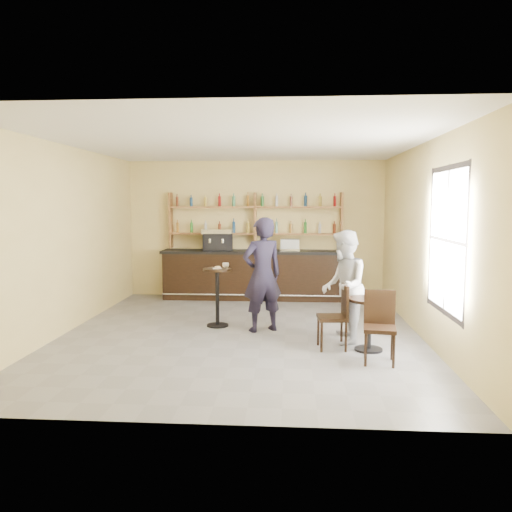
# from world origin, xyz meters

# --- Properties ---
(floor) EXTENTS (7.00, 7.00, 0.00)m
(floor) POSITION_xyz_m (0.00, 0.00, 0.00)
(floor) COLOR slate
(floor) RESTS_ON ground
(ceiling) EXTENTS (7.00, 7.00, 0.00)m
(ceiling) POSITION_xyz_m (0.00, 0.00, 3.20)
(ceiling) COLOR white
(ceiling) RESTS_ON wall_back
(wall_back) EXTENTS (7.00, 0.00, 7.00)m
(wall_back) POSITION_xyz_m (0.00, 3.50, 1.60)
(wall_back) COLOR #E4CD81
(wall_back) RESTS_ON floor
(wall_front) EXTENTS (7.00, 0.00, 7.00)m
(wall_front) POSITION_xyz_m (0.00, -3.50, 1.60)
(wall_front) COLOR #E4CD81
(wall_front) RESTS_ON floor
(wall_left) EXTENTS (0.00, 7.00, 7.00)m
(wall_left) POSITION_xyz_m (-3.00, 0.00, 1.60)
(wall_left) COLOR #E4CD81
(wall_left) RESTS_ON floor
(wall_right) EXTENTS (0.00, 7.00, 7.00)m
(wall_right) POSITION_xyz_m (3.00, 0.00, 1.60)
(wall_right) COLOR #E4CD81
(wall_right) RESTS_ON floor
(window_pane) EXTENTS (0.00, 2.00, 2.00)m
(window_pane) POSITION_xyz_m (2.99, -1.20, 1.70)
(window_pane) COLOR white
(window_pane) RESTS_ON wall_right
(window_frame) EXTENTS (0.04, 1.70, 2.10)m
(window_frame) POSITION_xyz_m (2.99, -1.20, 1.70)
(window_frame) COLOR black
(window_frame) RESTS_ON wall_right
(shelf_unit) EXTENTS (4.00, 0.26, 1.40)m
(shelf_unit) POSITION_xyz_m (0.00, 3.37, 1.81)
(shelf_unit) COLOR brown
(shelf_unit) RESTS_ON wall_back
(liquor_bottles) EXTENTS (3.68, 0.10, 1.00)m
(liquor_bottles) POSITION_xyz_m (0.00, 3.37, 1.98)
(liquor_bottles) COLOR #8C5919
(liquor_bottles) RESTS_ON shelf_unit
(bar_counter) EXTENTS (4.17, 0.81, 1.13)m
(bar_counter) POSITION_xyz_m (-0.05, 3.15, 0.56)
(bar_counter) COLOR black
(bar_counter) RESTS_ON floor
(espresso_machine) EXTENTS (0.74, 0.53, 0.49)m
(espresso_machine) POSITION_xyz_m (-0.85, 3.15, 1.37)
(espresso_machine) COLOR black
(espresso_machine) RESTS_ON bar_counter
(pastry_case) EXTENTS (0.48, 0.40, 0.27)m
(pastry_case) POSITION_xyz_m (0.82, 3.15, 1.26)
(pastry_case) COLOR silver
(pastry_case) RESTS_ON bar_counter
(pedestal_table) EXTENTS (0.64, 0.64, 1.05)m
(pedestal_table) POSITION_xyz_m (-0.48, 0.50, 0.53)
(pedestal_table) COLOR black
(pedestal_table) RESTS_ON floor
(napkin) EXTENTS (0.18, 0.18, 0.00)m
(napkin) POSITION_xyz_m (-0.48, 0.50, 1.05)
(napkin) COLOR white
(napkin) RESTS_ON pedestal_table
(donut) EXTENTS (0.11, 0.11, 0.04)m
(donut) POSITION_xyz_m (-0.47, 0.49, 1.07)
(donut) COLOR #D59A4D
(donut) RESTS_ON napkin
(cup_pedestal) EXTENTS (0.14, 0.14, 0.09)m
(cup_pedestal) POSITION_xyz_m (-0.34, 0.60, 1.10)
(cup_pedestal) COLOR white
(cup_pedestal) RESTS_ON pedestal_table
(man_main) EXTENTS (0.86, 0.75, 1.98)m
(man_main) POSITION_xyz_m (0.35, 0.22, 0.99)
(man_main) COLOR black
(man_main) RESTS_ON floor
(cafe_table) EXTENTS (0.76, 0.76, 0.80)m
(cafe_table) POSITION_xyz_m (2.02, -0.82, 0.40)
(cafe_table) COLOR black
(cafe_table) RESTS_ON floor
(cup_cafe) EXTENTS (0.10, 0.10, 0.08)m
(cup_cafe) POSITION_xyz_m (2.07, -0.82, 0.84)
(cup_cafe) COLOR white
(cup_cafe) RESTS_ON cafe_table
(chair_west) EXTENTS (0.46, 0.46, 0.99)m
(chair_west) POSITION_xyz_m (1.47, -0.77, 0.50)
(chair_west) COLOR black
(chair_west) RESTS_ON floor
(chair_south) EXTENTS (0.49, 0.49, 1.00)m
(chair_south) POSITION_xyz_m (2.07, -1.42, 0.50)
(chair_south) COLOR black
(chair_south) RESTS_ON floor
(patron_second) EXTENTS (0.73, 0.91, 1.80)m
(patron_second) POSITION_xyz_m (1.68, -0.37, 0.90)
(patron_second) COLOR #AEADB3
(patron_second) RESTS_ON floor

